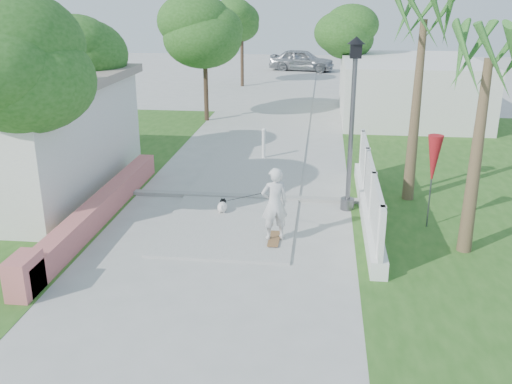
# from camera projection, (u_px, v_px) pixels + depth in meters

# --- Properties ---
(ground) EXTENTS (90.00, 90.00, 0.00)m
(ground) POSITION_uv_depth(u_px,v_px,m) (195.00, 311.00, 10.28)
(ground) COLOR #B7B7B2
(ground) RESTS_ON ground
(path_strip) EXTENTS (3.20, 36.00, 0.06)m
(path_strip) POSITION_uv_depth(u_px,v_px,m) (280.00, 105.00, 29.02)
(path_strip) COLOR #B7B7B2
(path_strip) RESTS_ON ground
(curb) EXTENTS (6.50, 0.25, 0.10)m
(curb) POSITION_uv_depth(u_px,v_px,m) (241.00, 197.00, 15.89)
(curb) COLOR #999993
(curb) RESTS_ON ground
(grass_left) EXTENTS (8.00, 20.00, 0.01)m
(grass_left) POSITION_uv_depth(u_px,v_px,m) (38.00, 169.00, 18.55)
(grass_left) COLOR #2A581B
(grass_left) RESTS_ON ground
(grass_right) EXTENTS (8.00, 20.00, 0.01)m
(grass_right) POSITION_uv_depth(u_px,v_px,m) (483.00, 185.00, 17.00)
(grass_right) COLOR #2A581B
(grass_right) RESTS_ON ground
(pink_wall) EXTENTS (0.45, 8.20, 0.80)m
(pink_wall) POSITION_uv_depth(u_px,v_px,m) (93.00, 215.00, 13.88)
(pink_wall) COLOR #C96C67
(pink_wall) RESTS_ON ground
(lattice_fence) EXTENTS (0.35, 7.00, 1.50)m
(lattice_fence) POSITION_uv_depth(u_px,v_px,m) (369.00, 197.00, 14.42)
(lattice_fence) COLOR white
(lattice_fence) RESTS_ON ground
(building_right) EXTENTS (6.00, 8.00, 2.60)m
(building_right) POSITION_uv_depth(u_px,v_px,m) (408.00, 88.00, 26.06)
(building_right) COLOR silver
(building_right) RESTS_ON ground
(street_lamp) EXTENTS (0.44, 0.44, 4.44)m
(street_lamp) POSITION_uv_depth(u_px,v_px,m) (352.00, 119.00, 14.31)
(street_lamp) COLOR #59595E
(street_lamp) RESTS_ON ground
(bollard) EXTENTS (0.14, 0.14, 1.09)m
(bollard) POSITION_uv_depth(u_px,v_px,m) (264.00, 143.00, 19.44)
(bollard) COLOR white
(bollard) RESTS_ON ground
(patio_umbrella) EXTENTS (0.36, 0.36, 2.30)m
(patio_umbrella) POSITION_uv_depth(u_px,v_px,m) (434.00, 161.00, 13.41)
(patio_umbrella) COLOR #59595E
(patio_umbrella) RESTS_ON ground
(tree_left_near) EXTENTS (3.60, 3.60, 5.28)m
(tree_left_near) POSITION_uv_depth(u_px,v_px,m) (15.00, 71.00, 12.31)
(tree_left_near) COLOR #4C3826
(tree_left_near) RESTS_ON ground
(tree_left_mid) EXTENTS (3.20, 3.20, 4.85)m
(tree_left_mid) POSITION_uv_depth(u_px,v_px,m) (77.00, 58.00, 17.68)
(tree_left_mid) COLOR #4C3826
(tree_left_mid) RESTS_ON ground
(tree_path_left) EXTENTS (3.40, 3.40, 5.23)m
(tree_path_left) POSITION_uv_depth(u_px,v_px,m) (205.00, 32.00, 24.32)
(tree_path_left) COLOR #4C3826
(tree_path_left) RESTS_ON ground
(tree_path_right) EXTENTS (3.00, 3.00, 4.79)m
(tree_path_right) POSITION_uv_depth(u_px,v_px,m) (348.00, 35.00, 27.49)
(tree_path_right) COLOR #4C3826
(tree_path_right) RESTS_ON ground
(tree_path_far) EXTENTS (3.20, 3.20, 5.17)m
(tree_path_far) POSITION_uv_depth(u_px,v_px,m) (242.00, 21.00, 33.67)
(tree_path_far) COLOR #4C3826
(tree_path_far) RESTS_ON ground
(palm_far) EXTENTS (1.80, 1.80, 5.30)m
(palm_far) POSITION_uv_depth(u_px,v_px,m) (423.00, 32.00, 14.38)
(palm_far) COLOR brown
(palm_far) RESTS_ON ground
(palm_near) EXTENTS (1.80, 1.80, 4.70)m
(palm_near) POSITION_uv_depth(u_px,v_px,m) (487.00, 71.00, 11.38)
(palm_near) COLOR brown
(palm_near) RESTS_ON ground
(skateboarder) EXTENTS (1.85, 2.26, 1.79)m
(skateboarder) POSITION_uv_depth(u_px,v_px,m) (247.00, 199.00, 13.65)
(skateboarder) COLOR brown
(skateboarder) RESTS_ON ground
(dog) EXTENTS (0.26, 0.55, 0.37)m
(dog) POSITION_uv_depth(u_px,v_px,m) (222.00, 206.00, 14.75)
(dog) COLOR white
(dog) RESTS_ON ground
(parked_car) EXTENTS (4.88, 2.60, 1.58)m
(parked_car) POSITION_uv_depth(u_px,v_px,m) (302.00, 60.00, 41.30)
(parked_car) COLOR #AFB3B7
(parked_car) RESTS_ON ground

